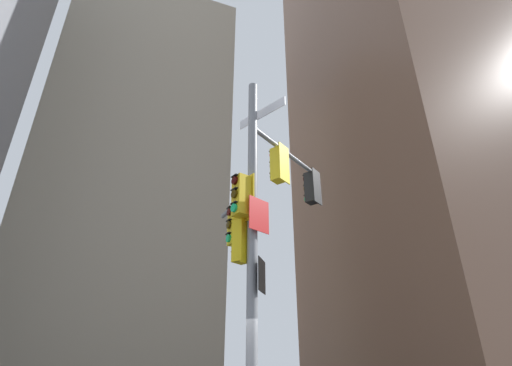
% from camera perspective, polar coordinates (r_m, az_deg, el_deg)
% --- Properties ---
extents(building_tower_right, '(15.72, 15.72, 48.63)m').
position_cam_1_polar(building_tower_right, '(37.11, 21.63, 13.78)').
color(building_tower_right, brown).
rests_on(building_tower_right, ground).
extents(building_mid_block, '(12.93, 12.93, 31.47)m').
position_cam_1_polar(building_mid_block, '(33.03, -17.91, 0.50)').
color(building_mid_block, tan).
rests_on(building_mid_block, ground).
extents(signal_pole_assembly, '(3.44, 2.49, 8.69)m').
position_cam_1_polar(signal_pole_assembly, '(9.55, 0.75, -4.61)').
color(signal_pole_assembly, gray).
rests_on(signal_pole_assembly, ground).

